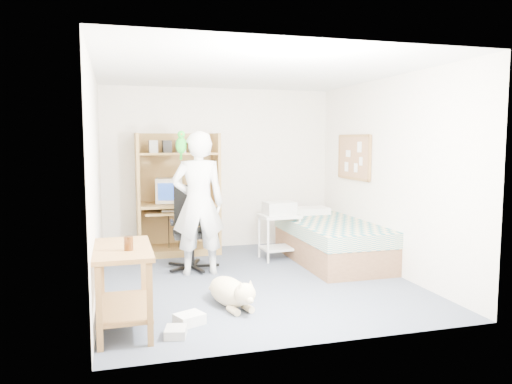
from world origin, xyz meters
TOP-DOWN VIEW (x-y plane):
  - floor at (0.00, 0.00)m, footprint 4.00×4.00m
  - wall_back at (0.00, 2.00)m, footprint 3.60×0.02m
  - wall_right at (1.80, 0.00)m, footprint 0.02×4.00m
  - wall_left at (-1.80, 0.00)m, footprint 0.02×4.00m
  - ceiling at (0.00, 0.00)m, footprint 3.60×4.00m
  - computer_hutch at (-0.70, 1.74)m, footprint 1.20×0.63m
  - bed at (1.30, 0.62)m, footprint 1.02×2.02m
  - side_desk at (-1.55, -1.20)m, footprint 0.50×1.00m
  - corkboard at (1.77, 0.90)m, footprint 0.04×0.94m
  - office_chair at (-0.64, 0.77)m, footprint 0.61×0.61m
  - person at (-0.60, 0.46)m, footprint 0.69×0.48m
  - parrot at (-0.80, 0.47)m, footprint 0.13×0.23m
  - dog at (-0.49, -0.87)m, footprint 0.45×0.93m
  - printer_cart at (0.64, 0.93)m, footprint 0.56×0.46m
  - printer at (0.64, 0.93)m, footprint 0.44×0.34m
  - crt_monitor at (-0.82, 1.75)m, footprint 0.44×0.45m
  - keyboard at (-0.72, 1.58)m, footprint 0.47×0.23m
  - pencil_cup at (-0.37, 1.65)m, footprint 0.08×0.08m
  - drink_glass at (-1.50, -1.34)m, footprint 0.08×0.08m
  - floor_box_a at (-0.97, -1.25)m, footprint 0.31×0.28m
  - floor_box_b at (-1.13, -1.51)m, footprint 0.23×0.26m

SIDE VIEW (x-z plane):
  - floor at x=0.00m, z-range 0.00..0.00m
  - floor_box_b at x=-1.13m, z-range 0.00..0.08m
  - floor_box_a at x=-0.97m, z-range 0.00..0.10m
  - dog at x=-0.49m, z-range -0.02..0.33m
  - bed at x=1.30m, z-range -0.04..0.62m
  - office_chair at x=-0.64m, z-range -0.16..0.93m
  - printer_cart at x=0.64m, z-range 0.11..0.75m
  - side_desk at x=-1.55m, z-range 0.12..0.87m
  - keyboard at x=-0.72m, z-range 0.66..0.69m
  - printer at x=0.64m, z-range 0.65..0.83m
  - drink_glass at x=-1.50m, z-range 0.75..0.87m
  - pencil_cup at x=-0.37m, z-range 0.76..0.88m
  - computer_hutch at x=-0.70m, z-range -0.08..1.72m
  - person at x=-0.60m, z-range 0.00..1.81m
  - crt_monitor at x=-0.82m, z-range 0.77..1.14m
  - wall_back at x=0.00m, z-range 0.00..2.50m
  - wall_right at x=1.80m, z-range 0.00..2.50m
  - wall_left at x=-1.80m, z-range 0.00..2.50m
  - corkboard at x=1.77m, z-range 1.12..1.78m
  - parrot at x=-0.80m, z-range 1.47..1.84m
  - ceiling at x=0.00m, z-range 2.49..2.51m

